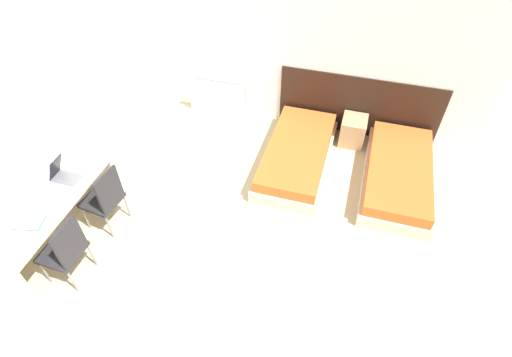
{
  "coord_description": "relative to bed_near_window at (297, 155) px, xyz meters",
  "views": [
    {
      "loc": [
        1.04,
        -1.0,
        4.22
      ],
      "look_at": [
        0.0,
        2.52,
        0.55
      ],
      "focal_mm": 28.0,
      "sensor_mm": 36.0,
      "label": 1
    }
  ],
  "objects": [
    {
      "name": "chair_near_laptop",
      "position": [
        -2.09,
        -1.86,
        0.35
      ],
      "size": [
        0.48,
        0.48,
        0.96
      ],
      "rotation": [
        0.0,
        0.0,
        -0.12
      ],
      "color": "#232328",
      "rests_on": "ground_plane"
    },
    {
      "name": "wall_left",
      "position": [
        -2.84,
        -1.26,
        1.18
      ],
      "size": [
        0.05,
        5.58,
        2.7
      ],
      "color": "white",
      "rests_on": "ground_plane"
    },
    {
      "name": "nightstand",
      "position": [
        0.75,
        0.77,
        0.05
      ],
      "size": [
        0.39,
        0.43,
        0.45
      ],
      "color": "tan",
      "rests_on": "ground_plane"
    },
    {
      "name": "open_notebook",
      "position": [
        -2.52,
        -2.59,
        0.57
      ],
      "size": [
        0.35,
        0.28,
        0.02
      ],
      "rotation": [
        0.0,
        0.0,
        0.23
      ],
      "color": "#236B3D",
      "rests_on": "desk"
    },
    {
      "name": "bed_near_window",
      "position": [
        0.0,
        0.0,
        0.0
      ],
      "size": [
        0.95,
        1.98,
        0.36
      ],
      "color": "beige",
      "rests_on": "ground_plane"
    },
    {
      "name": "bed_near_door",
      "position": [
        1.49,
        0.0,
        0.0
      ],
      "size": [
        0.95,
        1.98,
        0.36
      ],
      "color": "beige",
      "rests_on": "ground_plane"
    },
    {
      "name": "desk",
      "position": [
        -2.52,
        -2.26,
        0.39
      ],
      "size": [
        0.59,
        1.8,
        0.74
      ],
      "color": "beige",
      "rests_on": "ground_plane"
    },
    {
      "name": "chair_near_notebook",
      "position": [
        -2.08,
        -2.68,
        0.35
      ],
      "size": [
        0.45,
        0.45,
        0.96
      ],
      "rotation": [
        0.0,
        0.0,
        -0.04
      ],
      "color": "#232328",
      "rests_on": "ground_plane"
    },
    {
      "name": "headboard_panel",
      "position": [
        0.75,
        1.02,
        0.35
      ],
      "size": [
        2.55,
        0.03,
        1.04
      ],
      "color": "black",
      "rests_on": "ground_plane"
    },
    {
      "name": "wall_back",
      "position": [
        -0.35,
        1.06,
        1.18
      ],
      "size": [
        5.92,
        0.05,
        2.7
      ],
      "color": "white",
      "rests_on": "ground_plane"
    },
    {
      "name": "radiator",
      "position": [
        -1.65,
        0.94,
        0.11
      ],
      "size": [
        0.97,
        0.12,
        0.57
      ],
      "color": "silver",
      "rests_on": "ground_plane"
    },
    {
      "name": "laptop",
      "position": [
        -2.57,
        -1.87,
        0.63
      ],
      "size": [
        0.34,
        0.22,
        0.32
      ],
      "rotation": [
        0.0,
        0.0,
        0.02
      ],
      "color": "slate",
      "rests_on": "desk"
    }
  ]
}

